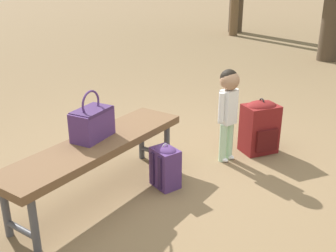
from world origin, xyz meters
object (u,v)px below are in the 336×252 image
park_bench (97,149)px  handbag (92,122)px  backpack_large (260,125)px  backpack_small (165,165)px  child_standing (228,101)px

park_bench → handbag: 0.20m
handbag → backpack_large: (1.52, -0.48, -0.31)m
handbag → backpack_large: bearing=-17.7°
park_bench → backpack_small: bearing=-28.9°
handbag → backpack_small: bearing=-37.0°
child_standing → backpack_large: bearing=-16.9°
backpack_large → backpack_small: (-1.08, 0.16, -0.08)m
backpack_large → backpack_small: 1.10m
backpack_large → backpack_small: size_ratio=1.42×
backpack_large → backpack_small: bearing=171.7°
child_standing → backpack_small: child_standing is taller
backpack_large → park_bench: bearing=165.1°
park_bench → handbag: size_ratio=4.47×
child_standing → backpack_small: bearing=176.3°
park_bench → backpack_large: 1.60m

